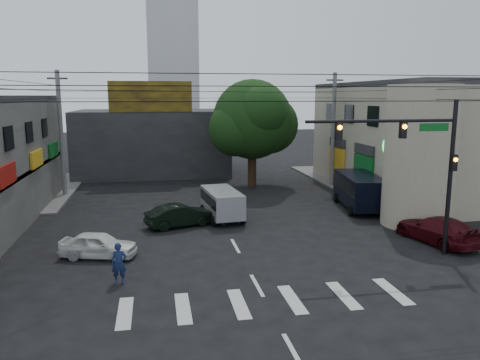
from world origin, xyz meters
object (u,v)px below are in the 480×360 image
object	(u,v)px
utility_pole_far_right	(333,130)
navy_van	(359,192)
street_tree	(252,120)
silver_minivan	(222,205)
traffic_gantry	(418,154)
maroon_sedan	(437,229)
utility_pole_far_left	(61,134)
traffic_officer	(119,263)
white_compact	(99,245)
dark_sedan	(180,215)

from	to	relation	value
utility_pole_far_right	navy_van	world-z (taller)	utility_pole_far_right
street_tree	silver_minivan	bearing A→B (deg)	-111.71
traffic_gantry	maroon_sedan	size ratio (longest dim) A/B	1.44
utility_pole_far_left	silver_minivan	world-z (taller)	utility_pole_far_left
street_tree	maroon_sedan	size ratio (longest dim) A/B	1.74
maroon_sedan	silver_minivan	world-z (taller)	silver_minivan
utility_pole_far_left	navy_van	world-z (taller)	utility_pole_far_left
silver_minivan	traffic_officer	size ratio (longest dim) A/B	2.63
white_compact	navy_van	distance (m)	17.27
dark_sedan	traffic_officer	size ratio (longest dim) A/B	2.52
utility_pole_far_right	white_compact	world-z (taller)	utility_pole_far_right
traffic_gantry	dark_sedan	size ratio (longest dim) A/B	1.73
street_tree	dark_sedan	xyz separation A→B (m)	(-6.49, -10.94, -4.83)
traffic_gantry	white_compact	bearing A→B (deg)	170.04
silver_minivan	navy_van	distance (m)	9.37
dark_sedan	traffic_gantry	bearing A→B (deg)	-142.55
navy_van	traffic_officer	xyz separation A→B (m)	(-14.75, -10.00, -0.30)
street_tree	traffic_gantry	world-z (taller)	street_tree
silver_minivan	traffic_officer	world-z (taller)	silver_minivan
utility_pole_far_right	traffic_officer	world-z (taller)	utility_pole_far_right
traffic_gantry	dark_sedan	xyz separation A→B (m)	(-10.32, 7.06, -4.18)
navy_van	traffic_officer	world-z (taller)	navy_van
maroon_sedan	white_compact	bearing A→B (deg)	-14.99
navy_van	dark_sedan	bearing A→B (deg)	108.68
street_tree	navy_van	distance (m)	11.18
traffic_gantry	utility_pole_far_left	size ratio (longest dim) A/B	0.78
utility_pole_far_left	silver_minivan	distance (m)	14.27
traffic_gantry	silver_minivan	size ratio (longest dim) A/B	1.66
street_tree	utility_pole_far_left	size ratio (longest dim) A/B	0.95
utility_pole_far_left	traffic_officer	bearing A→B (deg)	-73.82
maroon_sedan	utility_pole_far_right	bearing A→B (deg)	-103.37
street_tree	utility_pole_far_right	xyz separation A→B (m)	(6.50, -1.00, -0.87)
utility_pole_far_right	traffic_officer	distance (m)	24.11
traffic_gantry	white_compact	size ratio (longest dim) A/B	1.92
utility_pole_far_left	maroon_sedan	bearing A→B (deg)	-36.42
street_tree	silver_minivan	xyz separation A→B (m)	(-3.91, -9.82, -4.58)
silver_minivan	traffic_officer	bearing A→B (deg)	142.36
dark_sedan	maroon_sedan	bearing A→B (deg)	-130.96
street_tree	traffic_gantry	xyz separation A→B (m)	(3.82, -18.00, -0.64)
traffic_gantry	navy_van	world-z (taller)	traffic_gantry
dark_sedan	maroon_sedan	distance (m)	13.78
traffic_gantry	silver_minivan	world-z (taller)	traffic_gantry
street_tree	maroon_sedan	world-z (taller)	street_tree
maroon_sedan	navy_van	xyz separation A→B (m)	(-0.81, 7.52, 0.45)
utility_pole_far_right	maroon_sedan	xyz separation A→B (m)	(-0.29, -15.28, -3.92)
traffic_gantry	utility_pole_far_left	distance (m)	25.00
traffic_gantry	white_compact	world-z (taller)	traffic_gantry
utility_pole_far_left	utility_pole_far_right	distance (m)	21.00
street_tree	silver_minivan	distance (m)	11.52
dark_sedan	navy_van	xyz separation A→B (m)	(11.89, 2.18, 0.48)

